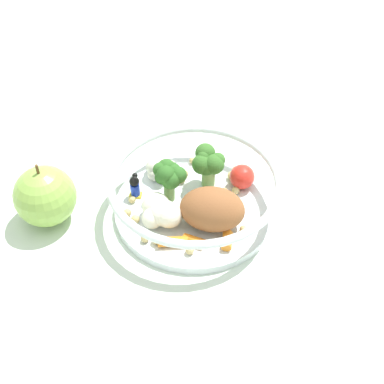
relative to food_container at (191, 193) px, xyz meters
name	(u,v)px	position (x,y,z in m)	size (l,w,h in m)	color
ground_plane	(193,214)	(0.00, 0.00, -0.03)	(2.40, 2.40, 0.00)	silver
food_container	(191,193)	(0.00, 0.00, 0.00)	(0.21, 0.21, 0.07)	white
loose_apple	(45,196)	(0.17, 0.06, 0.01)	(0.08, 0.08, 0.09)	#8CB74C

